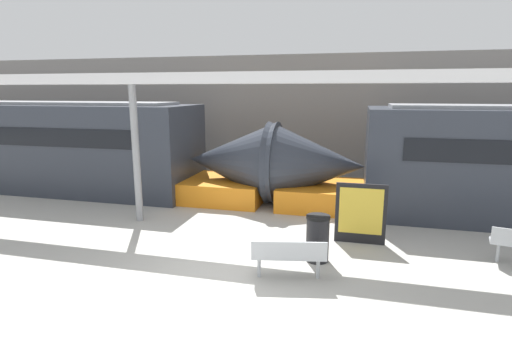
{
  "coord_description": "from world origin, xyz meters",
  "views": [
    {
      "loc": [
        2.49,
        -6.96,
        3.58
      ],
      "look_at": [
        -0.04,
        2.97,
        1.4
      ],
      "focal_mm": 28.0,
      "sensor_mm": 36.0,
      "label": 1
    }
  ],
  "objects_px": {
    "bench_near": "(289,255)",
    "support_column_near": "(136,155)",
    "train_right": "(47,148)",
    "trash_bin": "(318,238)",
    "poster_board": "(361,213)"
  },
  "relations": [
    {
      "from": "bench_near",
      "to": "trash_bin",
      "type": "bearing_deg",
      "value": 54.86
    },
    {
      "from": "bench_near",
      "to": "poster_board",
      "type": "relative_size",
      "value": 1.02
    },
    {
      "from": "support_column_near",
      "to": "trash_bin",
      "type": "bearing_deg",
      "value": -16.45
    },
    {
      "from": "trash_bin",
      "to": "poster_board",
      "type": "relative_size",
      "value": 0.69
    },
    {
      "from": "support_column_near",
      "to": "train_right",
      "type": "bearing_deg",
      "value": 152.81
    },
    {
      "from": "poster_board",
      "to": "train_right",
      "type": "bearing_deg",
      "value": 165.23
    },
    {
      "from": "bench_near",
      "to": "poster_board",
      "type": "bearing_deg",
      "value": 48.38
    },
    {
      "from": "train_right",
      "to": "poster_board",
      "type": "height_order",
      "value": "train_right"
    },
    {
      "from": "train_right",
      "to": "trash_bin",
      "type": "xyz_separation_m",
      "value": [
        10.46,
        -4.25,
        -1.0
      ]
    },
    {
      "from": "trash_bin",
      "to": "poster_board",
      "type": "distance_m",
      "value": 1.56
    },
    {
      "from": "bench_near",
      "to": "support_column_near",
      "type": "distance_m",
      "value": 5.48
    },
    {
      "from": "bench_near",
      "to": "support_column_near",
      "type": "relative_size",
      "value": 0.4
    },
    {
      "from": "bench_near",
      "to": "trash_bin",
      "type": "distance_m",
      "value": 1.11
    },
    {
      "from": "bench_near",
      "to": "poster_board",
      "type": "height_order",
      "value": "poster_board"
    },
    {
      "from": "bench_near",
      "to": "support_column_near",
      "type": "bearing_deg",
      "value": 140.13
    }
  ]
}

